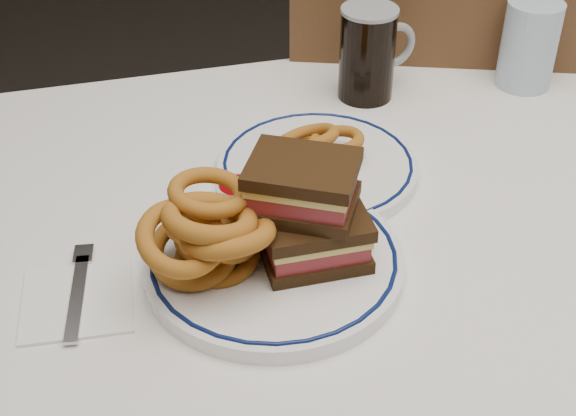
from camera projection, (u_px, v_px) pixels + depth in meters
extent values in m
cube|color=silver|center=(428.00, 212.00, 1.00)|extent=(1.26, 0.86, 0.03)
cylinder|color=#472B16|center=(36.00, 322.00, 1.38)|extent=(0.06, 0.06, 0.71)
cube|color=silver|center=(325.00, 107.00, 1.39)|extent=(1.26, 0.01, 0.17)
cube|color=#472B16|center=(412.00, 141.00, 1.63)|extent=(0.59, 0.59, 0.04)
cylinder|color=#472B16|center=(483.00, 189.00, 1.92)|extent=(0.04, 0.04, 0.45)
cylinder|color=#472B16|center=(503.00, 302.00, 1.61)|extent=(0.04, 0.04, 0.45)
cylinder|color=#472B16|center=(318.00, 180.00, 1.95)|extent=(0.04, 0.04, 0.45)
cylinder|color=#472B16|center=(306.00, 290.00, 1.64)|extent=(0.04, 0.04, 0.45)
cube|color=#472B16|center=(432.00, 65.00, 1.30)|extent=(0.44, 0.19, 0.51)
cylinder|color=white|center=(274.00, 262.00, 0.89)|extent=(0.29, 0.29, 0.02)
torus|color=#0A184C|center=(274.00, 255.00, 0.88)|extent=(0.27, 0.27, 0.01)
cube|color=black|center=(313.00, 251.00, 0.88)|extent=(0.11, 0.09, 0.02)
cube|color=maroon|center=(314.00, 239.00, 0.87)|extent=(0.10, 0.08, 0.02)
cube|color=#E0CC64|center=(314.00, 229.00, 0.86)|extent=(0.11, 0.09, 0.01)
cube|color=black|center=(314.00, 220.00, 0.85)|extent=(0.11, 0.09, 0.02)
cube|color=black|center=(302.00, 202.00, 0.85)|extent=(0.14, 0.13, 0.02)
cube|color=maroon|center=(302.00, 189.00, 0.84)|extent=(0.13, 0.12, 0.02)
cube|color=#E0CC64|center=(303.00, 178.00, 0.83)|extent=(0.13, 0.13, 0.01)
cube|color=black|center=(303.00, 169.00, 0.82)|extent=(0.14, 0.13, 0.02)
torus|color=brown|center=(217.00, 255.00, 0.87)|extent=(0.10, 0.10, 0.04)
torus|color=brown|center=(194.00, 251.00, 0.85)|extent=(0.10, 0.10, 0.05)
torus|color=brown|center=(211.00, 236.00, 0.86)|extent=(0.09, 0.09, 0.05)
torus|color=brown|center=(223.00, 232.00, 0.85)|extent=(0.09, 0.08, 0.06)
torus|color=brown|center=(211.00, 225.00, 0.85)|extent=(0.10, 0.10, 0.05)
torus|color=brown|center=(227.00, 236.00, 0.81)|extent=(0.10, 0.10, 0.06)
torus|color=brown|center=(182.00, 238.00, 0.80)|extent=(0.10, 0.09, 0.06)
torus|color=brown|center=(209.00, 218.00, 0.81)|extent=(0.10, 0.10, 0.06)
torus|color=brown|center=(209.00, 193.00, 0.83)|extent=(0.09, 0.09, 0.03)
cylinder|color=silver|center=(238.00, 196.00, 0.95)|extent=(0.05, 0.05, 0.03)
cylinder|color=#7E0208|center=(237.00, 188.00, 0.94)|extent=(0.04, 0.04, 0.01)
cylinder|color=black|center=(367.00, 54.00, 1.17)|extent=(0.08, 0.08, 0.14)
cylinder|color=gray|center=(370.00, 10.00, 1.13)|extent=(0.08, 0.08, 0.01)
torus|color=gray|center=(395.00, 45.00, 1.19)|extent=(0.07, 0.03, 0.07)
cylinder|color=#ACC3DE|center=(529.00, 45.00, 1.20)|extent=(0.08, 0.08, 0.13)
cylinder|color=white|center=(318.00, 167.00, 1.04)|extent=(0.26, 0.26, 0.02)
torus|color=#0A184C|center=(318.00, 161.00, 1.04)|extent=(0.25, 0.25, 0.00)
torus|color=brown|center=(302.00, 149.00, 1.05)|extent=(0.07, 0.07, 0.03)
torus|color=brown|center=(326.00, 158.00, 1.01)|extent=(0.07, 0.07, 0.03)
torus|color=brown|center=(336.00, 141.00, 1.03)|extent=(0.08, 0.07, 0.03)
torus|color=brown|center=(309.00, 138.00, 1.01)|extent=(0.08, 0.08, 0.05)
cube|color=white|center=(78.00, 300.00, 0.85)|extent=(0.13, 0.13, 0.00)
cube|color=#B0B0B5|center=(77.00, 297.00, 0.85)|extent=(0.03, 0.13, 0.00)
cube|color=#B0B0B5|center=(83.00, 254.00, 0.90)|extent=(0.03, 0.03, 0.00)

